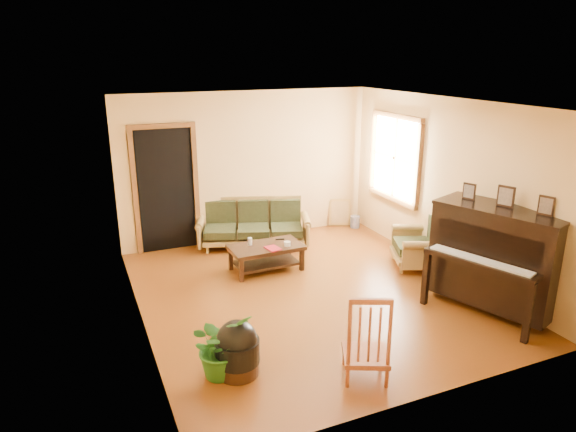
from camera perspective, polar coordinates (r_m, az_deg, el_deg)
name	(u,v)px	position (r m, az deg, el deg)	size (l,w,h in m)	color
floor	(309,293)	(7.24, 2.38, -8.53)	(5.00, 5.00, 0.00)	#5C2C0C
doorway	(166,191)	(8.72, -13.39, 2.76)	(1.08, 0.16, 2.05)	black
window	(395,158)	(8.91, 11.81, 6.33)	(0.12, 1.36, 1.46)	white
sofa	(253,224)	(8.79, -3.86, -0.91)	(1.87, 0.78, 0.80)	olive
coffee_table	(266,258)	(7.89, -2.45, -4.65)	(1.10, 0.60, 0.40)	black
armchair	(417,241)	(8.20, 14.16, -2.69)	(0.80, 0.84, 0.84)	olive
piano	(496,259)	(7.07, 22.08, -4.49)	(0.92, 1.56, 1.38)	black
footstool	(237,354)	(5.52, -5.64, -15.05)	(0.47, 0.47, 0.45)	black
red_chair	(366,334)	(5.38, 8.71, -12.83)	(0.45, 0.50, 0.97)	brown
leaning_frame	(340,212)	(9.92, 5.75, 0.44)	(0.41, 0.09, 0.55)	#B48A3C
ceramic_crock	(355,222)	(9.89, 7.45, -0.63)	(0.18, 0.18, 0.23)	#2E3E8B
potted_plant	(220,345)	(5.45, -7.57, -14.07)	(0.62, 0.54, 0.69)	#24611B
book	(267,250)	(7.62, -2.29, -3.78)	(0.19, 0.25, 0.02)	maroon
candle	(250,241)	(7.83, -4.26, -2.83)	(0.07, 0.07, 0.12)	silver
glass_jar	(287,244)	(7.79, -0.08, -3.09)	(0.10, 0.10, 0.07)	white
remote	(280,239)	(8.06, -0.91, -2.58)	(0.14, 0.04, 0.01)	black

